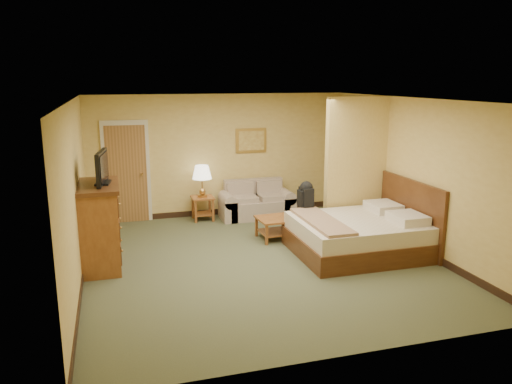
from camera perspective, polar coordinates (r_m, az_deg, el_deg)
name	(u,v)px	position (r m, az deg, el deg)	size (l,w,h in m)	color
floor	(260,261)	(8.24, 0.42, -7.87)	(6.00, 6.00, 0.00)	#4B5033
ceiling	(260,100)	(7.71, 0.46, 10.52)	(6.00, 6.00, 0.00)	white
back_wall	(220,155)	(10.73, -4.17, 4.19)	(5.50, 0.02, 2.60)	#D3B15A
left_wall	(76,194)	(7.57, -19.92, -0.24)	(0.02, 6.00, 2.60)	#D3B15A
right_wall	(412,174)	(9.04, 17.40, 1.98)	(0.02, 6.00, 2.60)	#D3B15A
partition	(356,167)	(9.52, 11.32, 2.85)	(1.20, 0.15, 2.60)	#D3B15A
door	(127,173)	(10.51, -14.56, 2.14)	(0.94, 0.16, 2.10)	beige
baseboard	(221,211)	(10.98, -4.06, -2.23)	(5.50, 0.02, 0.12)	black
loveseat	(256,205)	(10.70, 0.05, -1.51)	(1.56, 0.73, 0.79)	tan
side_table	(203,205)	(10.50, -6.11, -1.45)	(0.45, 0.45, 0.50)	brown
table_lamp	(202,173)	(10.36, -6.20, 2.16)	(0.40, 0.40, 0.66)	#B58442
coffee_table	(275,224)	(9.23, 2.20, -3.66)	(0.67, 0.67, 0.41)	brown
wall_picture	(251,141)	(10.83, -0.55, 5.90)	(0.68, 0.04, 0.53)	#B78E3F
dresser	(99,226)	(8.17, -17.48, -3.67)	(0.66, 1.25, 1.33)	brown
tv	(102,168)	(7.97, -17.19, 2.58)	(0.25, 0.83, 0.51)	black
bed	(363,234)	(8.71, 12.16, -4.71)	(2.21, 1.88, 1.21)	#452210
backpack	(306,194)	(9.08, 5.76, -0.26)	(0.23, 0.29, 0.51)	black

